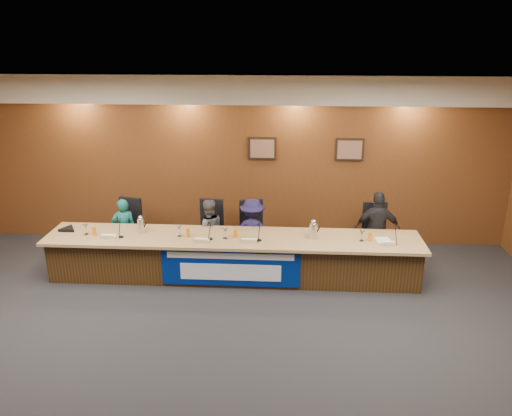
{
  "coord_description": "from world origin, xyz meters",
  "views": [
    {
      "loc": [
        0.83,
        -5.07,
        3.9
      ],
      "look_at": [
        0.38,
        2.43,
        1.23
      ],
      "focal_mm": 35.0,
      "sensor_mm": 36.0,
      "label": 1
    }
  ],
  "objects_px": {
    "banner": "(231,267)",
    "panelist_d": "(377,230)",
    "carafe_right": "(313,231)",
    "panelist_b": "(208,231)",
    "office_chair_b": "(209,235)",
    "panelist_c": "(252,232)",
    "speakerphone": "(68,229)",
    "carafe_left": "(141,226)",
    "office_chair_d": "(375,239)",
    "dais_body": "(233,258)",
    "panelist_a": "(124,230)",
    "office_chair_a": "(126,233)",
    "office_chair_c": "(253,236)"
  },
  "relations": [
    {
      "from": "office_chair_b",
      "to": "office_chair_d",
      "type": "bearing_deg",
      "value": 6.19
    },
    {
      "from": "panelist_b",
      "to": "panelist_c",
      "type": "relative_size",
      "value": 0.98
    },
    {
      "from": "banner",
      "to": "panelist_d",
      "type": "height_order",
      "value": "panelist_d"
    },
    {
      "from": "speakerphone",
      "to": "office_chair_b",
      "type": "bearing_deg",
      "value": 15.0
    },
    {
      "from": "speakerphone",
      "to": "carafe_left",
      "type": "bearing_deg",
      "value": -1.79
    },
    {
      "from": "panelist_a",
      "to": "speakerphone",
      "type": "height_order",
      "value": "panelist_a"
    },
    {
      "from": "panelist_a",
      "to": "carafe_left",
      "type": "bearing_deg",
      "value": 112.26
    },
    {
      "from": "dais_body",
      "to": "banner",
      "type": "distance_m",
      "value": 0.42
    },
    {
      "from": "office_chair_b",
      "to": "office_chair_c",
      "type": "bearing_deg",
      "value": 6.19
    },
    {
      "from": "office_chair_b",
      "to": "office_chair_c",
      "type": "height_order",
      "value": "same"
    },
    {
      "from": "panelist_b",
      "to": "carafe_left",
      "type": "xyz_separation_m",
      "value": [
        -1.02,
        -0.55,
        0.29
      ]
    },
    {
      "from": "dais_body",
      "to": "panelist_d",
      "type": "distance_m",
      "value": 2.51
    },
    {
      "from": "panelist_a",
      "to": "office_chair_c",
      "type": "distance_m",
      "value": 2.28
    },
    {
      "from": "office_chair_d",
      "to": "panelist_d",
      "type": "bearing_deg",
      "value": -92.09
    },
    {
      "from": "carafe_left",
      "to": "speakerphone",
      "type": "height_order",
      "value": "carafe_left"
    },
    {
      "from": "office_chair_a",
      "to": "office_chair_c",
      "type": "bearing_deg",
      "value": 12.46
    },
    {
      "from": "panelist_d",
      "to": "office_chair_a",
      "type": "distance_m",
      "value": 4.43
    },
    {
      "from": "office_chair_c",
      "to": "office_chair_d",
      "type": "xyz_separation_m",
      "value": [
        2.15,
        0.0,
        0.0
      ]
    },
    {
      "from": "office_chair_b",
      "to": "carafe_left",
      "type": "relative_size",
      "value": 1.91
    },
    {
      "from": "panelist_b",
      "to": "carafe_left",
      "type": "distance_m",
      "value": 1.19
    },
    {
      "from": "carafe_left",
      "to": "office_chair_b",
      "type": "bearing_deg",
      "value": 32.54
    },
    {
      "from": "panelist_b",
      "to": "office_chair_c",
      "type": "height_order",
      "value": "panelist_b"
    },
    {
      "from": "office_chair_d",
      "to": "panelist_a",
      "type": "bearing_deg",
      "value": 179.2
    },
    {
      "from": "panelist_c",
      "to": "office_chair_a",
      "type": "height_order",
      "value": "panelist_c"
    },
    {
      "from": "panelist_d",
      "to": "panelist_a",
      "type": "bearing_deg",
      "value": 3.67
    },
    {
      "from": "panelist_b",
      "to": "carafe_left",
      "type": "height_order",
      "value": "panelist_b"
    },
    {
      "from": "carafe_right",
      "to": "panelist_b",
      "type": "bearing_deg",
      "value": 161.95
    },
    {
      "from": "office_chair_a",
      "to": "carafe_right",
      "type": "bearing_deg",
      "value": 0.72
    },
    {
      "from": "speakerphone",
      "to": "panelist_a",
      "type": "bearing_deg",
      "value": 33.24
    },
    {
      "from": "panelist_c",
      "to": "carafe_left",
      "type": "height_order",
      "value": "panelist_c"
    },
    {
      "from": "panelist_d",
      "to": "office_chair_d",
      "type": "xyz_separation_m",
      "value": [
        0.0,
        0.1,
        -0.2
      ]
    },
    {
      "from": "panelist_a",
      "to": "panelist_c",
      "type": "xyz_separation_m",
      "value": [
        2.28,
        0.0,
        0.02
      ]
    },
    {
      "from": "panelist_d",
      "to": "office_chair_b",
      "type": "height_order",
      "value": "panelist_d"
    },
    {
      "from": "panelist_a",
      "to": "carafe_left",
      "type": "xyz_separation_m",
      "value": [
        0.48,
        -0.55,
        0.3
      ]
    },
    {
      "from": "carafe_right",
      "to": "dais_body",
      "type": "bearing_deg",
      "value": 178.88
    },
    {
      "from": "panelist_b",
      "to": "banner",
      "type": "bearing_deg",
      "value": 97.77
    },
    {
      "from": "panelist_d",
      "to": "office_chair_a",
      "type": "xyz_separation_m",
      "value": [
        -4.42,
        0.1,
        -0.2
      ]
    },
    {
      "from": "dais_body",
      "to": "office_chair_b",
      "type": "height_order",
      "value": "dais_body"
    },
    {
      "from": "panelist_a",
      "to": "panelist_d",
      "type": "height_order",
      "value": "panelist_d"
    },
    {
      "from": "banner",
      "to": "carafe_right",
      "type": "xyz_separation_m",
      "value": [
        1.3,
        0.39,
        0.5
      ]
    },
    {
      "from": "panelist_c",
      "to": "office_chair_b",
      "type": "xyz_separation_m",
      "value": [
        -0.78,
        0.1,
        -0.12
      ]
    },
    {
      "from": "office_chair_b",
      "to": "panelist_a",
      "type": "bearing_deg",
      "value": -169.99
    },
    {
      "from": "speakerphone",
      "to": "banner",
      "type": "bearing_deg",
      "value": -9.49
    },
    {
      "from": "carafe_left",
      "to": "carafe_right",
      "type": "distance_m",
      "value": 2.82
    },
    {
      "from": "carafe_left",
      "to": "office_chair_d",
      "type": "bearing_deg",
      "value": 9.36
    },
    {
      "from": "panelist_b",
      "to": "carafe_right",
      "type": "relative_size",
      "value": 4.66
    },
    {
      "from": "office_chair_c",
      "to": "speakerphone",
      "type": "xyz_separation_m",
      "value": [
        -3.06,
        -0.61,
        0.3
      ]
    },
    {
      "from": "panelist_c",
      "to": "speakerphone",
      "type": "bearing_deg",
      "value": 13.77
    },
    {
      "from": "panelist_d",
      "to": "speakerphone",
      "type": "relative_size",
      "value": 4.25
    },
    {
      "from": "banner",
      "to": "carafe_right",
      "type": "relative_size",
      "value": 8.78
    }
  ]
}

